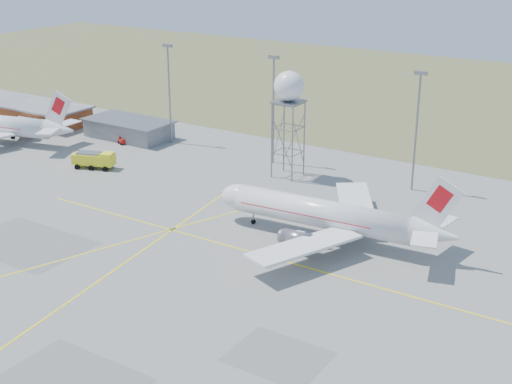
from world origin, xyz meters
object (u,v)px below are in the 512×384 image
Objects in this scene: baggage_tug at (123,141)px; radar_tower at (288,118)px; fire_truck at (95,160)px; airliner_main at (326,215)px.

radar_tower is at bearing 27.82° from baggage_tug.
airliner_main is at bearing -25.85° from fire_truck.
fire_truck is at bearing -154.22° from radar_tower.
radar_tower reaches higher than baggage_tug.
airliner_main is 29.14m from radar_tower.
fire_truck is (-32.52, -15.70, -9.24)m from radar_tower.
airliner_main is 4.35× the size of fire_truck.
airliner_main is at bearing -48.44° from radar_tower.
baggage_tug is at bearing 94.99° from fire_truck.
fire_truck is at bearing -10.15° from airliner_main.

